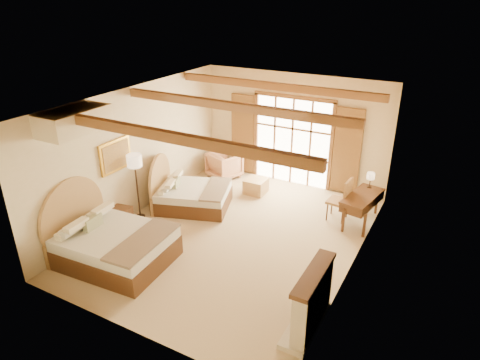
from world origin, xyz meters
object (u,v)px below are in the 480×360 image
Objects in this scene: bed_near at (109,241)px; nightstand at (121,219)px; armchair at (225,165)px; desk at (361,208)px; bed_far at (188,193)px.

bed_near is 4.31× the size of nightstand.
armchair is (0.60, 3.86, 0.12)m from nightstand.
nightstand is at bearing -138.43° from desk.
bed_near is 1.03× the size of bed_far.
bed_near reaches higher than armchair.
bed_near is at bearing -126.42° from desk.
desk is (4.34, -0.80, 0.00)m from armchair.
desk is at bearing 40.18° from bed_near.
armchair is (-0.12, 2.09, 0.02)m from bed_far.
nightstand is 3.90m from armchair.
armchair is at bearing 87.01° from bed_near.
bed_far reaches higher than armchair.
desk is (4.28, 4.11, -0.05)m from bed_near.
desk is at bearing 20.97° from nightstand.
bed_far is (0.07, 2.81, -0.08)m from bed_near.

